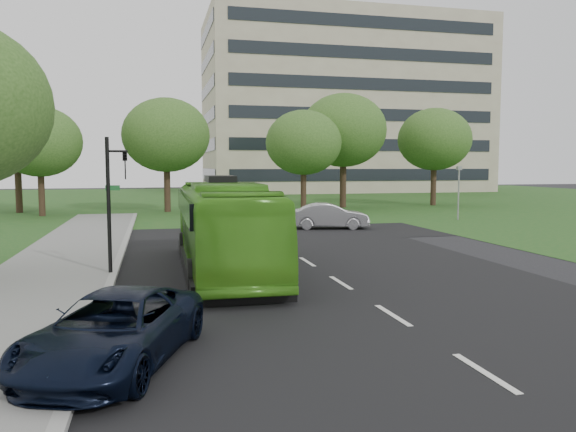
% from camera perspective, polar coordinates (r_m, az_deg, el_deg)
% --- Properties ---
extents(ground, '(160.00, 160.00, 0.00)m').
position_cam_1_polar(ground, '(19.91, 3.50, -5.67)').
color(ground, black).
rests_on(ground, ground).
extents(street_surfaces, '(120.00, 120.00, 0.15)m').
position_cam_1_polar(street_surfaces, '(41.96, -6.11, 0.05)').
color(street_surfaces, black).
rests_on(street_surfaces, ground).
extents(office_building, '(40.10, 20.10, 25.00)m').
position_cam_1_polar(office_building, '(85.73, 5.53, 10.98)').
color(office_building, tan).
rests_on(office_building, ground).
extents(tree_park_a, '(6.07, 6.07, 8.06)m').
position_cam_1_polar(tree_park_a, '(45.23, -23.93, 6.90)').
color(tree_park_a, black).
rests_on(tree_park_a, ground).
extents(tree_park_b, '(6.96, 6.96, 9.12)m').
position_cam_1_polar(tree_park_b, '(46.29, -12.27, 8.02)').
color(tree_park_b, black).
rests_on(tree_park_b, ground).
extents(tree_park_c, '(6.22, 6.22, 8.26)m').
position_cam_1_polar(tree_park_c, '(46.16, 1.59, 7.46)').
color(tree_park_c, black).
rests_on(tree_park_c, ground).
extents(tree_park_d, '(7.63, 7.63, 10.08)m').
position_cam_1_polar(tree_park_d, '(50.36, 5.66, 8.64)').
color(tree_park_d, black).
rests_on(tree_park_d, ground).
extents(tree_park_e, '(6.81, 6.81, 9.07)m').
position_cam_1_polar(tree_park_e, '(54.51, 14.65, 7.53)').
color(tree_park_e, black).
rests_on(tree_park_e, ground).
extents(tree_park_f, '(6.65, 6.65, 8.88)m').
position_cam_1_polar(tree_park_f, '(49.28, -25.88, 7.31)').
color(tree_park_f, black).
rests_on(tree_park_f, ground).
extents(bus, '(2.76, 11.30, 3.14)m').
position_cam_1_polar(bus, '(19.90, -6.53, -1.13)').
color(bus, '#489C1F').
rests_on(bus, ground).
extents(sedan, '(4.83, 2.53, 1.52)m').
position_cam_1_polar(sedan, '(33.29, 4.22, 0.00)').
color(sedan, '#ACABAF').
rests_on(sedan, ground).
extents(suv, '(3.82, 5.35, 1.35)m').
position_cam_1_polar(suv, '(11.15, -17.24, -10.99)').
color(suv, black).
rests_on(suv, ground).
extents(traffic_light, '(0.75, 0.19, 4.68)m').
position_cam_1_polar(traffic_light, '(19.60, -17.36, 2.03)').
color(traffic_light, black).
rests_on(traffic_light, ground).
extents(camera_pole, '(0.33, 0.29, 3.70)m').
position_cam_1_polar(camera_pole, '(40.10, 16.95, 2.99)').
color(camera_pole, gray).
rests_on(camera_pole, ground).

